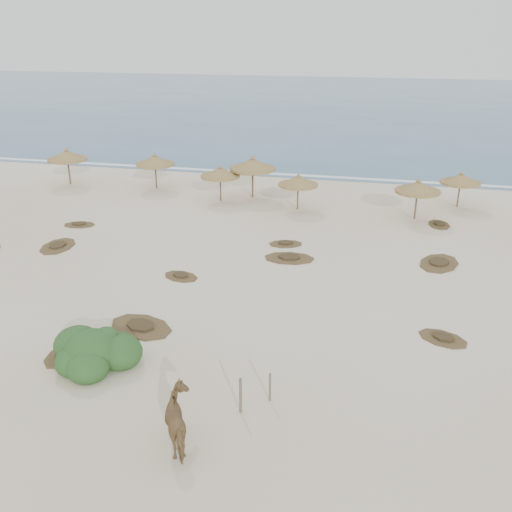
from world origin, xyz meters
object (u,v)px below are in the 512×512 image
object	(u,v)px
palapa_0	(67,156)
palapa_1	(155,161)
horse	(181,421)
bush	(94,352)

from	to	relation	value
palapa_0	palapa_1	world-z (taller)	palapa_0
horse	bush	world-z (taller)	horse
bush	horse	bearing A→B (deg)	-35.99
palapa_0	horse	xyz separation A→B (m)	(18.54, -25.73, -1.34)
palapa_0	bush	world-z (taller)	palapa_0
horse	bush	distance (m)	5.57
palapa_1	bush	world-z (taller)	palapa_1
palapa_1	horse	world-z (taller)	palapa_1
palapa_1	horse	distance (m)	28.59
palapa_0	horse	bearing A→B (deg)	-54.22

